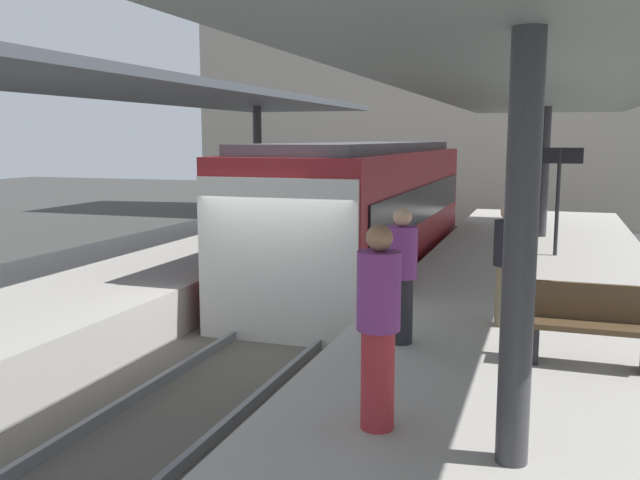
% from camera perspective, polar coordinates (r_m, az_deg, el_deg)
% --- Properties ---
extents(ground_plane, '(80.00, 80.00, 0.00)m').
position_cam_1_polar(ground_plane, '(11.24, -3.11, -9.16)').
color(ground_plane, '#383835').
extents(platform_left, '(4.40, 28.00, 1.00)m').
position_cam_1_polar(platform_left, '(12.96, -18.99, -4.94)').
color(platform_left, '#ADA8A0').
rests_on(platform_left, ground_plane).
extents(platform_right, '(4.40, 28.00, 1.00)m').
position_cam_1_polar(platform_right, '(10.36, 17.00, -8.17)').
color(platform_right, '#ADA8A0').
rests_on(platform_right, ground_plane).
extents(track_ballast, '(3.20, 28.00, 0.20)m').
position_cam_1_polar(track_ballast, '(11.21, -3.11, -8.67)').
color(track_ballast, '#59544C').
rests_on(track_ballast, ground_plane).
extents(rail_near_side, '(0.08, 28.00, 0.14)m').
position_cam_1_polar(rail_near_side, '(11.44, -6.50, -7.47)').
color(rail_near_side, slate).
rests_on(rail_near_side, track_ballast).
extents(rail_far_side, '(0.08, 28.00, 0.14)m').
position_cam_1_polar(rail_far_side, '(10.93, 0.43, -8.18)').
color(rail_far_side, slate).
rests_on(rail_far_side, track_ballast).
extents(commuter_train, '(2.78, 10.61, 3.10)m').
position_cam_1_polar(commuter_train, '(15.57, 3.69, 2.27)').
color(commuter_train, maroon).
rests_on(commuter_train, track_ballast).
extents(canopy_left, '(4.18, 21.00, 3.43)m').
position_cam_1_polar(canopy_left, '(13.79, -16.15, 11.91)').
color(canopy_left, '#333335').
rests_on(canopy_left, platform_left).
extents(canopy_right, '(4.18, 21.00, 3.31)m').
position_cam_1_polar(canopy_right, '(11.38, 18.05, 12.05)').
color(canopy_right, '#333335').
rests_on(canopy_right, platform_right).
extents(platform_bench, '(1.40, 0.41, 0.86)m').
position_cam_1_polar(platform_bench, '(7.88, 21.54, -6.35)').
color(platform_bench, black).
rests_on(platform_bench, platform_right).
extents(platform_sign, '(0.90, 0.08, 2.21)m').
position_cam_1_polar(platform_sign, '(14.85, 19.21, 4.99)').
color(platform_sign, '#262628').
rests_on(platform_sign, platform_right).
extents(passenger_near_bench, '(0.36, 0.36, 1.72)m').
position_cam_1_polar(passenger_near_bench, '(5.67, 4.86, -6.97)').
color(passenger_near_bench, maroon).
rests_on(passenger_near_bench, platform_right).
extents(passenger_mid_platform, '(0.36, 0.36, 1.58)m').
position_cam_1_polar(passenger_mid_platform, '(9.10, 15.29, -1.85)').
color(passenger_mid_platform, '#998460').
rests_on(passenger_mid_platform, platform_right).
extents(passenger_far_end, '(0.36, 0.36, 1.61)m').
position_cam_1_polar(passenger_far_end, '(8.07, 6.78, -2.79)').
color(passenger_far_end, '#232328').
rests_on(passenger_far_end, platform_right).
extents(station_building_backdrop, '(18.00, 6.00, 11.00)m').
position_cam_1_polar(station_building_backdrop, '(30.52, 8.37, 12.31)').
color(station_building_backdrop, '#A89E8E').
rests_on(station_building_backdrop, ground_plane).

